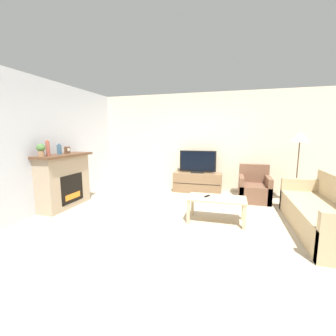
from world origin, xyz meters
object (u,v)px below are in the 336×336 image
object	(u,v)px
mantel_vase_left	(48,148)
tv	(198,163)
couch	(326,215)
mantel_vase_centre_left	(59,149)
coffee_table	(217,201)
remote	(207,196)
floor_lamp	(300,141)
tv_stand	(197,182)
mantel_clock	(67,150)
potted_plant	(41,149)
fireplace	(64,180)
armchair	(254,189)

from	to	relation	value
mantel_vase_left	tv	bearing A→B (deg)	43.27
tv	couch	world-z (taller)	tv
mantel_vase_centre_left	coffee_table	size ratio (longest dim) A/B	0.23
tv	coffee_table	bearing A→B (deg)	-72.23
mantel_vase_centre_left	remote	bearing A→B (deg)	2.69
mantel_vase_centre_left	remote	distance (m)	3.17
tv	coffee_table	world-z (taller)	tv
floor_lamp	tv_stand	bearing A→B (deg)	166.54
mantel_clock	potted_plant	world-z (taller)	potted_plant
potted_plant	remote	distance (m)	3.24
mantel_clock	coffee_table	size ratio (longest dim) A/B	0.15
fireplace	mantel_vase_left	world-z (taller)	mantel_vase_left
coffee_table	floor_lamp	size ratio (longest dim) A/B	0.63
mantel_vase_centre_left	couch	bearing A→B (deg)	1.73
potted_plant	armchair	world-z (taller)	potted_plant
potted_plant	armchair	bearing A→B (deg)	28.51
couch	mantel_vase_left	bearing A→B (deg)	-174.81
potted_plant	tv	world-z (taller)	potted_plant
fireplace	remote	distance (m)	3.09
fireplace	potted_plant	xyz separation A→B (m)	(0.02, -0.57, 0.71)
mantel_vase_centre_left	coffee_table	bearing A→B (deg)	2.13
mantel_vase_centre_left	tv	distance (m)	3.39
mantel_vase_centre_left	tv_stand	distance (m)	3.51
remote	mantel_vase_left	bearing A→B (deg)	-147.75
mantel_vase_centre_left	mantel_clock	bearing A→B (deg)	89.81
couch	floor_lamp	xyz separation A→B (m)	(-0.09, 1.44, 1.15)
potted_plant	couch	bearing A→B (deg)	7.09
tv_stand	mantel_clock	bearing A→B (deg)	-143.66
mantel_vase_left	couch	bearing A→B (deg)	5.19
tv_stand	armchair	xyz separation A→B (m)	(1.43, -0.43, 0.01)
mantel_clock	fireplace	bearing A→B (deg)	-97.51
remote	floor_lamp	distance (m)	2.53
mantel_vase_centre_left	mantel_clock	world-z (taller)	mantel_vase_centre_left
fireplace	mantel_clock	xyz separation A→B (m)	(0.02, 0.13, 0.65)
fireplace	mantel_vase_centre_left	world-z (taller)	mantel_vase_centre_left
potted_plant	couch	distance (m)	5.12
coffee_table	remote	xyz separation A→B (m)	(-0.18, 0.02, 0.07)
coffee_table	potted_plant	bearing A→B (deg)	-169.69
mantel_vase_centre_left	tv	xyz separation A→B (m)	(2.59, 2.14, -0.45)
floor_lamp	armchair	bearing A→B (deg)	171.92
mantel_vase_left	floor_lamp	world-z (taller)	floor_lamp
remote	coffee_table	bearing A→B (deg)	16.25
mantel_vase_left	mantel_vase_centre_left	world-z (taller)	mantel_vase_left
mantel_vase_left	mantel_vase_centre_left	xyz separation A→B (m)	(0.00, 0.30, -0.04)
couch	tv	bearing A→B (deg)	140.11
potted_plant	coffee_table	size ratio (longest dim) A/B	0.24
tv	floor_lamp	bearing A→B (deg)	-13.41
mantel_vase_left	potted_plant	world-z (taller)	mantel_vase_left
fireplace	couch	size ratio (longest dim) A/B	0.60
mantel_vase_centre_left	tv_stand	world-z (taller)	mantel_vase_centre_left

